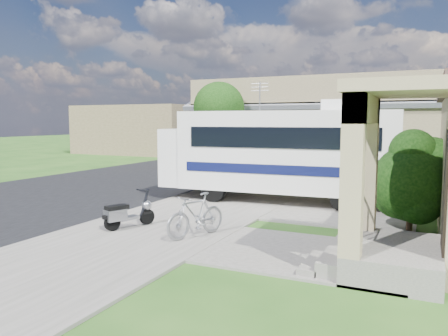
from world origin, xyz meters
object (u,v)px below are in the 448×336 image
at_px(scooter, 126,214).
at_px(pickup_truck, 214,156).
at_px(motorhome, 279,151).
at_px(bicycle, 196,218).
at_px(shrub, 414,180).
at_px(garden_hose, 346,249).
at_px(van, 251,147).

distance_m(scooter, pickup_truck, 14.56).
relative_size(motorhome, bicycle, 4.73).
bearing_deg(bicycle, shrub, 53.17).
bearing_deg(scooter, motorhome, 89.46).
xyz_separation_m(bicycle, garden_hose, (3.36, 0.39, -0.43)).
bearing_deg(shrub, garden_hose, -115.78).
relative_size(motorhome, pickup_truck, 1.49).
bearing_deg(pickup_truck, shrub, 133.11).
relative_size(scooter, van, 0.24).
relative_size(pickup_truck, garden_hose, 15.73).
bearing_deg(scooter, shrub, 45.84).
height_order(scooter, bicycle, bicycle).
bearing_deg(shrub, scooter, -156.01).
distance_m(shrub, van, 21.91).
bearing_deg(shrub, van, 122.00).
distance_m(bicycle, van, 22.57).
xyz_separation_m(bicycle, van, (-7.06, 21.43, 0.31)).
distance_m(scooter, garden_hose, 5.36).
height_order(bicycle, van, van).
distance_m(motorhome, pickup_truck, 10.79).
bearing_deg(bicycle, pickup_truck, 135.81).
bearing_deg(motorhome, bicycle, -96.61).
xyz_separation_m(motorhome, garden_hose, (3.09, -5.00, -1.65)).
distance_m(shrub, bicycle, 5.43).
bearing_deg(pickup_truck, motorhome, 126.47).
bearing_deg(garden_hose, scooter, -175.33).
distance_m(shrub, pickup_truck, 15.50).
xyz_separation_m(motorhome, bicycle, (-0.27, -5.39, -1.22)).
xyz_separation_m(shrub, garden_hose, (-1.19, -2.47, -1.23)).
relative_size(motorhome, shrub, 3.12).
height_order(scooter, garden_hose, scooter).
distance_m(scooter, van, 22.08).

